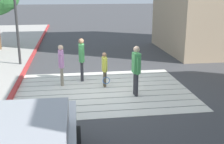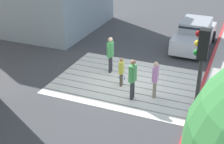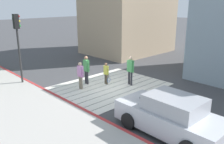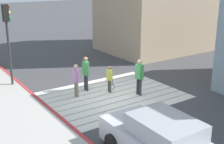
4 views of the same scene
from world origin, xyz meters
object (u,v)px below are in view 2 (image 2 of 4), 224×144
(pedestrian_adult_trailing, at_px, (133,77))
(traffic_light_corner, at_px, (200,71))
(car_parked_near_curb, at_px, (194,35))
(pedestrian_adult_side, at_px, (155,77))
(pedestrian_adult_lead, at_px, (110,52))
(pedestrian_child_with_racket, at_px, (121,70))

(pedestrian_adult_trailing, bearing_deg, traffic_light_corner, 136.45)
(car_parked_near_curb, height_order, pedestrian_adult_trailing, pedestrian_adult_trailing)
(car_parked_near_curb, distance_m, pedestrian_adult_side, 6.39)
(pedestrian_adult_side, bearing_deg, traffic_light_corner, 122.67)
(pedestrian_adult_lead, distance_m, pedestrian_adult_side, 3.02)
(pedestrian_adult_trailing, bearing_deg, pedestrian_adult_lead, -47.65)
(car_parked_near_curb, relative_size, pedestrian_child_with_racket, 3.19)
(traffic_light_corner, bearing_deg, car_parked_near_curb, -80.65)
(pedestrian_child_with_racket, bearing_deg, pedestrian_adult_lead, -48.19)
(traffic_light_corner, bearing_deg, pedestrian_adult_side, -57.33)
(pedestrian_child_with_racket, bearing_deg, pedestrian_adult_trailing, 133.01)
(traffic_light_corner, relative_size, pedestrian_adult_side, 2.62)
(pedestrian_adult_lead, xyz_separation_m, pedestrian_adult_trailing, (-1.81, 1.99, -0.01))
(car_parked_near_curb, distance_m, pedestrian_child_with_racket, 6.33)
(traffic_light_corner, bearing_deg, pedestrian_adult_lead, -45.21)
(car_parked_near_curb, xyz_separation_m, pedestrian_adult_lead, (3.10, 4.87, 0.31))
(pedestrian_adult_trailing, height_order, pedestrian_child_with_racket, pedestrian_adult_trailing)
(traffic_light_corner, relative_size, pedestrian_adult_lead, 2.37)
(car_parked_near_curb, xyz_separation_m, pedestrian_adult_side, (0.48, 6.37, 0.21))
(traffic_light_corner, bearing_deg, pedestrian_adult_trailing, -43.55)
(car_parked_near_curb, distance_m, pedestrian_adult_lead, 5.78)
(pedestrian_adult_trailing, bearing_deg, car_parked_near_curb, -100.67)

